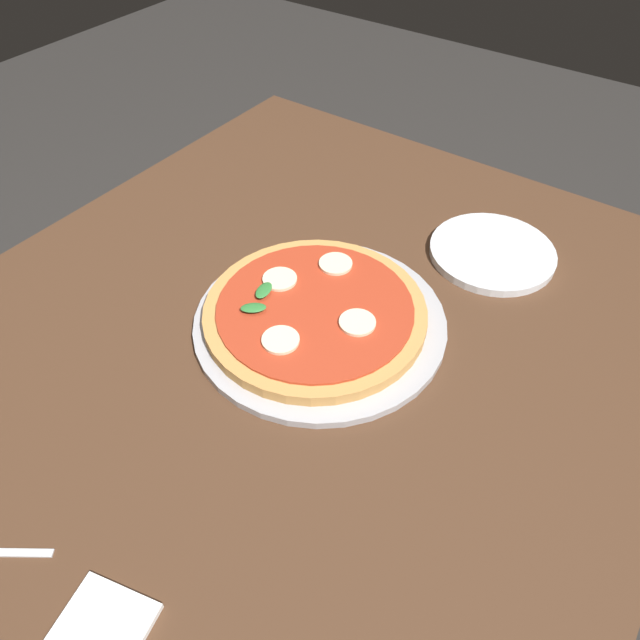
{
  "coord_description": "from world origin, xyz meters",
  "views": [
    {
      "loc": [
        -0.44,
        -0.38,
        1.35
      ],
      "look_at": [
        0.08,
        -0.02,
        0.72
      ],
      "focal_mm": 33.94,
      "sensor_mm": 36.0,
      "label": 1
    }
  ],
  "objects_px": {
    "dining_table": "(282,390)",
    "serving_tray": "(320,322)",
    "pizza": "(315,312)",
    "plate_white": "(492,252)"
  },
  "relations": [
    {
      "from": "dining_table",
      "to": "pizza",
      "type": "height_order",
      "value": "pizza"
    },
    {
      "from": "pizza",
      "to": "dining_table",
      "type": "bearing_deg",
      "value": 174.82
    },
    {
      "from": "dining_table",
      "to": "pizza",
      "type": "relative_size",
      "value": 3.91
    },
    {
      "from": "serving_tray",
      "to": "pizza",
      "type": "xyz_separation_m",
      "value": [
        -0.0,
        0.01,
        0.02
      ]
    },
    {
      "from": "serving_tray",
      "to": "pizza",
      "type": "height_order",
      "value": "pizza"
    },
    {
      "from": "pizza",
      "to": "plate_white",
      "type": "bearing_deg",
      "value": -26.41
    },
    {
      "from": "serving_tray",
      "to": "pizza",
      "type": "bearing_deg",
      "value": 96.02
    },
    {
      "from": "dining_table",
      "to": "serving_tray",
      "type": "height_order",
      "value": "serving_tray"
    },
    {
      "from": "pizza",
      "to": "plate_white",
      "type": "relative_size",
      "value": 1.58
    },
    {
      "from": "dining_table",
      "to": "pizza",
      "type": "distance_m",
      "value": 0.14
    }
  ]
}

